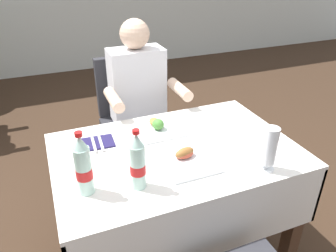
{
  "coord_description": "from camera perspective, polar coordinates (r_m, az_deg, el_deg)",
  "views": [
    {
      "loc": [
        -0.53,
        -1.18,
        1.63
      ],
      "look_at": [
        0.02,
        0.18,
        0.83
      ],
      "focal_mm": 34.8,
      "sensor_mm": 36.0,
      "label": 1
    }
  ],
  "objects": [
    {
      "name": "napkin_cutlery_set",
      "position": [
        1.71,
        -12.34,
        -2.85
      ],
      "size": [
        0.18,
        0.19,
        0.01
      ],
      "color": "#231E4C",
      "rests_on": "main_dining_table"
    },
    {
      "name": "cola_bottle_primary",
      "position": [
        1.33,
        -5.35,
        -6.42
      ],
      "size": [
        0.07,
        0.07,
        0.27
      ],
      "color": "silver",
      "rests_on": "main_dining_table"
    },
    {
      "name": "plate_far_diner",
      "position": [
        1.78,
        -1.69,
        -0.23
      ],
      "size": [
        0.23,
        0.23,
        0.07
      ],
      "color": "white",
      "rests_on": "main_dining_table"
    },
    {
      "name": "seated_diner_far",
      "position": [
        2.23,
        -4.87,
        4.02
      ],
      "size": [
        0.5,
        0.46,
        1.26
      ],
      "color": "#282D42",
      "rests_on": "ground"
    },
    {
      "name": "main_dining_table",
      "position": [
        1.73,
        1.26,
        -8.92
      ],
      "size": [
        1.2,
        0.8,
        0.75
      ],
      "color": "white",
      "rests_on": "ground"
    },
    {
      "name": "plate_near_camera",
      "position": [
        1.53,
        3.4,
        -5.78
      ],
      "size": [
        0.24,
        0.24,
        0.06
      ],
      "color": "white",
      "rests_on": "main_dining_table"
    },
    {
      "name": "cola_bottle_secondary",
      "position": [
        1.33,
        -14.6,
        -6.95
      ],
      "size": [
        0.07,
        0.07,
        0.28
      ],
      "color": "silver",
      "rests_on": "main_dining_table"
    },
    {
      "name": "beer_glass_left",
      "position": [
        1.49,
        17.33,
        -3.8
      ],
      "size": [
        0.07,
        0.07,
        0.21
      ],
      "color": "white",
      "rests_on": "main_dining_table"
    },
    {
      "name": "chair_far_diner_seat",
      "position": [
        2.38,
        -6.27,
        1.45
      ],
      "size": [
        0.44,
        0.5,
        0.97
      ],
      "color": "#2D2D33",
      "rests_on": "ground"
    }
  ]
}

